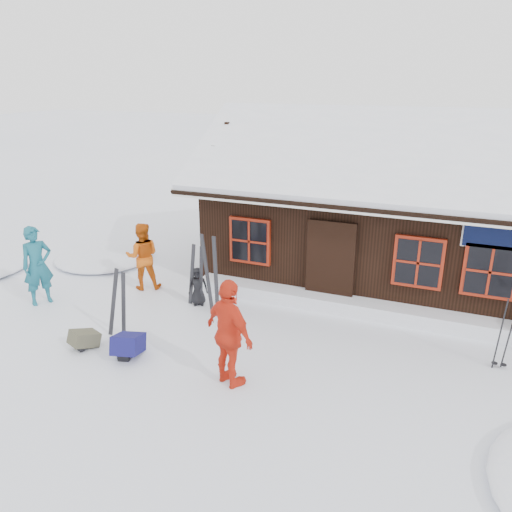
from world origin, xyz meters
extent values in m
plane|color=white|center=(0.00, 0.00, 0.00)|extent=(120.00, 120.00, 0.00)
cube|color=black|center=(1.50, 5.00, 1.25)|extent=(8.00, 5.00, 2.50)
cube|color=black|center=(1.50, 3.52, 3.35)|extent=(8.90, 3.14, 1.88)
cube|color=black|center=(1.50, 6.47, 3.35)|extent=(8.90, 3.14, 1.88)
cube|color=white|center=(1.50, 3.52, 3.49)|extent=(8.72, 3.07, 1.86)
cube|color=white|center=(1.50, 6.47, 3.49)|extent=(8.72, 3.07, 1.86)
cube|color=white|center=(1.50, 5.00, 4.22)|extent=(8.81, 0.22, 0.14)
cube|color=silver|center=(1.50, 2.05, 2.48)|extent=(8.90, 0.10, 0.20)
cube|color=black|center=(0.90, 2.45, 1.00)|extent=(1.00, 0.10, 2.00)
cube|color=black|center=(4.10, 2.42, 2.15)|extent=(1.00, 0.06, 0.60)
cube|color=maroon|center=(-1.10, 2.44, 1.35)|extent=(1.04, 0.10, 1.14)
cube|color=black|center=(-1.10, 2.40, 1.35)|extent=(0.90, 0.04, 1.00)
cube|color=maroon|center=(2.80, 2.44, 1.35)|extent=(1.04, 0.10, 1.14)
cube|color=black|center=(2.80, 2.40, 1.35)|extent=(0.90, 0.04, 1.00)
cube|color=maroon|center=(4.20, 2.44, 1.35)|extent=(1.04, 0.10, 1.14)
cube|color=black|center=(4.20, 2.40, 1.35)|extent=(0.90, 0.04, 1.00)
cube|color=white|center=(1.50, 2.25, 0.17)|extent=(7.60, 0.60, 0.35)
ellipsoid|color=white|center=(-6.00, 3.00, 0.00)|extent=(2.80, 2.80, 0.34)
imported|color=#165B6D|center=(-5.45, 0.01, 0.94)|extent=(0.73, 0.82, 1.89)
imported|color=#C7530E|center=(-3.69, 1.67, 0.86)|extent=(1.05, 0.98, 1.72)
imported|color=red|center=(0.11, -1.33, 0.98)|extent=(1.24, 0.95, 1.96)
imported|color=black|center=(-1.96, 1.33, 0.46)|extent=(0.54, 0.47, 0.92)
cube|color=black|center=(-2.84, -0.63, 0.72)|extent=(0.33, 0.14, 1.53)
cube|color=black|center=(-2.59, -0.63, 0.72)|extent=(0.33, 0.15, 1.53)
cube|color=black|center=(-1.61, 1.15, 0.89)|extent=(0.31, 0.08, 1.88)
cube|color=black|center=(-1.32, 1.02, 0.89)|extent=(0.24, 0.22, 1.88)
cube|color=black|center=(-2.10, 1.31, 0.72)|extent=(0.23, 0.09, 1.54)
cube|color=black|center=(-1.85, 1.29, 0.72)|extent=(0.22, 0.11, 1.54)
cylinder|color=black|center=(4.42, 1.01, 0.67)|extent=(0.10, 0.12, 1.41)
cylinder|color=black|center=(4.58, 1.01, 0.67)|extent=(0.10, 0.12, 1.41)
cube|color=#141352|center=(-2.08, -1.24, 0.18)|extent=(0.65, 0.76, 0.35)
cube|color=#494734|center=(-3.08, -1.31, 0.14)|extent=(0.55, 0.62, 0.28)
camera|label=1|loc=(3.36, -8.09, 5.07)|focal=35.00mm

